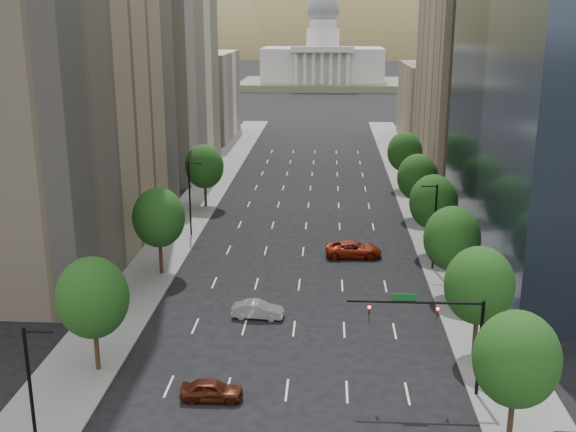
% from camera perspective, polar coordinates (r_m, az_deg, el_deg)
% --- Properties ---
extents(sidewalk_left, '(6.00, 200.00, 0.15)m').
position_cam_1_polar(sidewalk_left, '(79.45, -10.01, -2.61)').
color(sidewalk_left, slate).
rests_on(sidewalk_left, ground).
extents(sidewalk_right, '(6.00, 200.00, 0.15)m').
position_cam_1_polar(sidewalk_right, '(78.42, 12.65, -3.01)').
color(sidewalk_right, slate).
rests_on(sidewalk_right, ground).
extents(midrise_cream_left, '(14.00, 30.00, 35.00)m').
position_cam_1_polar(midrise_cream_left, '(119.72, -10.22, 12.07)').
color(midrise_cream_left, beige).
rests_on(midrise_cream_left, ground).
extents(filler_left, '(14.00, 26.00, 18.00)m').
position_cam_1_polar(filler_left, '(152.62, -7.20, 9.76)').
color(filler_left, beige).
rests_on(filler_left, ground).
extents(parking_tan_right, '(14.00, 30.00, 30.00)m').
position_cam_1_polar(parking_tan_right, '(115.87, 14.73, 10.45)').
color(parking_tan_right, '#8C7759').
rests_on(parking_tan_right, ground).
extents(filler_right, '(14.00, 26.00, 16.00)m').
position_cam_1_polar(filler_right, '(148.92, 12.12, 8.99)').
color(filler_right, '#8C7759').
rests_on(filler_right, ground).
extents(tree_right_0, '(5.20, 5.20, 8.39)m').
position_cam_1_polar(tree_right_0, '(44.44, 18.18, -11.07)').
color(tree_right_0, '#382316').
rests_on(tree_right_0, ground).
extents(tree_right_1, '(5.20, 5.20, 8.75)m').
position_cam_1_polar(tree_right_1, '(54.07, 15.35, -5.50)').
color(tree_right_1, '#382316').
rests_on(tree_right_1, ground).
extents(tree_right_2, '(5.20, 5.20, 8.61)m').
position_cam_1_polar(tree_right_2, '(65.23, 13.25, -1.80)').
color(tree_right_2, '#382316').
rests_on(tree_right_2, ground).
extents(tree_right_3, '(5.20, 5.20, 8.89)m').
position_cam_1_polar(tree_right_3, '(76.54, 11.80, 1.13)').
color(tree_right_3, '#382316').
rests_on(tree_right_3, ground).
extents(tree_right_4, '(5.20, 5.20, 8.46)m').
position_cam_1_polar(tree_right_4, '(90.12, 10.54, 3.12)').
color(tree_right_4, '#382316').
rests_on(tree_right_4, ground).
extents(tree_right_5, '(5.20, 5.20, 8.75)m').
position_cam_1_polar(tree_right_5, '(105.64, 9.52, 5.19)').
color(tree_right_5, '#382316').
rests_on(tree_right_5, ground).
extents(tree_left_0, '(5.20, 5.20, 8.75)m').
position_cam_1_polar(tree_left_0, '(51.88, -15.69, -6.45)').
color(tree_left_0, '#382316').
rests_on(tree_left_0, ground).
extents(tree_left_1, '(5.20, 5.20, 8.97)m').
position_cam_1_polar(tree_left_1, '(69.95, -10.52, -0.13)').
color(tree_left_1, '#382316').
rests_on(tree_left_1, ground).
extents(tree_left_2, '(5.20, 5.20, 8.68)m').
position_cam_1_polar(tree_left_2, '(94.73, -6.84, 4.03)').
color(tree_left_2, '#382316').
rests_on(tree_left_2, ground).
extents(streetlight_rn, '(1.70, 0.20, 9.00)m').
position_cam_1_polar(streetlight_rn, '(71.97, 11.86, -0.68)').
color(streetlight_rn, black).
rests_on(streetlight_rn, ground).
extents(streetlight_ls, '(1.70, 0.20, 9.00)m').
position_cam_1_polar(streetlight_ls, '(42.03, -20.17, -13.74)').
color(streetlight_ls, black).
rests_on(streetlight_ls, ground).
extents(streetlight_ln, '(1.70, 0.20, 9.00)m').
position_cam_1_polar(streetlight_ln, '(82.37, -7.99, 1.60)').
color(streetlight_ln, black).
rests_on(streetlight_ln, ground).
extents(traffic_signal, '(9.12, 0.40, 7.38)m').
position_cam_1_polar(traffic_signal, '(48.20, 12.65, -8.74)').
color(traffic_signal, black).
rests_on(traffic_signal, ground).
extents(capitol, '(60.00, 40.00, 35.20)m').
position_cam_1_polar(capitol, '(263.48, 2.84, 12.29)').
color(capitol, '#596647').
rests_on(capitol, ground).
extents(foothills, '(720.00, 413.00, 263.00)m').
position_cam_1_polar(foothills, '(616.68, 6.41, 9.93)').
color(foothills, brown).
rests_on(foothills, ground).
extents(car_maroon, '(4.27, 1.78, 1.44)m').
position_cam_1_polar(car_maroon, '(48.82, -6.25, -13.95)').
color(car_maroon, '#46180B').
rests_on(car_maroon, ground).
extents(car_silver, '(4.55, 1.87, 1.47)m').
position_cam_1_polar(car_silver, '(60.63, -2.48, -7.67)').
color(car_silver, '#A8A9AE').
rests_on(car_silver, ground).
extents(car_red_far, '(6.25, 3.20, 1.69)m').
position_cam_1_polar(car_red_far, '(75.83, 5.36, -2.72)').
color(car_red_far, maroon).
rests_on(car_red_far, ground).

